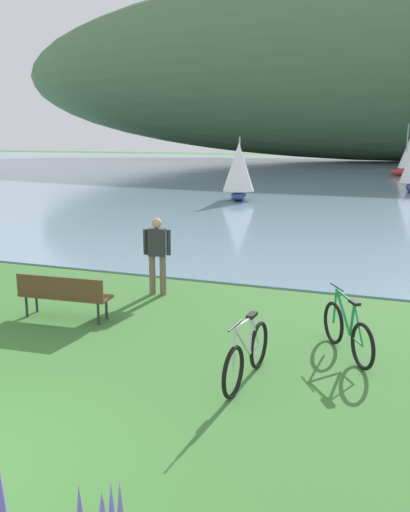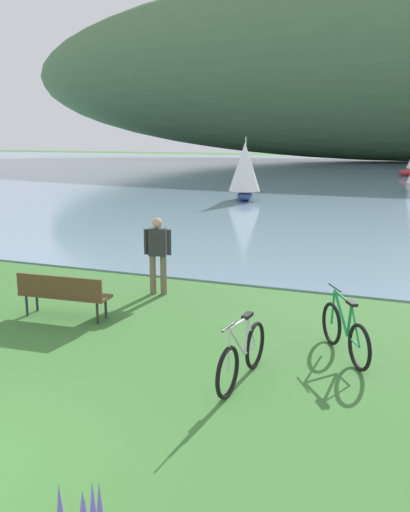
{
  "view_description": "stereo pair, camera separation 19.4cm",
  "coord_description": "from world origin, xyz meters",
  "px_view_note": "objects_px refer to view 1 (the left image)",
  "views": [
    {
      "loc": [
        4.35,
        -3.51,
        3.45
      ],
      "look_at": [
        0.64,
        6.71,
        1.0
      ],
      "focal_mm": 37.63,
      "sensor_mm": 36.0,
      "label": 1
    },
    {
      "loc": [
        4.53,
        -3.44,
        3.45
      ],
      "look_at": [
        0.64,
        6.71,
        1.0
      ],
      "focal_mm": 37.63,
      "sensor_mm": 36.0,
      "label": 2
    }
  ],
  "objects_px": {
    "park_bench_near_camera": "(63,293)",
    "bicycle_beside_path": "(347,331)",
    "bicycle_leaning_near_bench": "(247,355)",
    "sailboat_mid_bay": "(239,171)",
    "person_at_shoreline": "(157,251)"
  },
  "relations": [
    {
      "from": "bicycle_leaning_near_bench",
      "to": "bicycle_beside_path",
      "type": "relative_size",
      "value": 1.14
    },
    {
      "from": "bicycle_leaning_near_bench",
      "to": "bicycle_beside_path",
      "type": "xyz_separation_m",
      "value": [
        1.25,
        1.46,
        -0.0
      ]
    },
    {
      "from": "sailboat_mid_bay",
      "to": "bicycle_leaning_near_bench",
      "type": "bearing_deg",
      "value": -73.22
    },
    {
      "from": "bicycle_leaning_near_bench",
      "to": "sailboat_mid_bay",
      "type": "relative_size",
      "value": 0.53
    },
    {
      "from": "park_bench_near_camera",
      "to": "person_at_shoreline",
      "type": "bearing_deg",
      "value": 65.24
    },
    {
      "from": "park_bench_near_camera",
      "to": "person_at_shoreline",
      "type": "relative_size",
      "value": 1.07
    },
    {
      "from": "park_bench_near_camera",
      "to": "bicycle_leaning_near_bench",
      "type": "relative_size",
      "value": 1.03
    },
    {
      "from": "person_at_shoreline",
      "to": "sailboat_mid_bay",
      "type": "bearing_deg",
      "value": 100.66
    },
    {
      "from": "park_bench_near_camera",
      "to": "sailboat_mid_bay",
      "type": "distance_m",
      "value": 19.59
    },
    {
      "from": "bicycle_leaning_near_bench",
      "to": "person_at_shoreline",
      "type": "relative_size",
      "value": 1.03
    },
    {
      "from": "park_bench_near_camera",
      "to": "bicycle_leaning_near_bench",
      "type": "distance_m",
      "value": 4.23
    },
    {
      "from": "bicycle_leaning_near_bench",
      "to": "person_at_shoreline",
      "type": "xyz_separation_m",
      "value": [
        -3.02,
        3.5,
        0.58
      ]
    },
    {
      "from": "bicycle_beside_path",
      "to": "sailboat_mid_bay",
      "type": "distance_m",
      "value": 20.79
    },
    {
      "from": "person_at_shoreline",
      "to": "bicycle_beside_path",
      "type": "bearing_deg",
      "value": -25.56
    },
    {
      "from": "park_bench_near_camera",
      "to": "bicycle_beside_path",
      "type": "height_order",
      "value": "bicycle_beside_path"
    }
  ]
}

